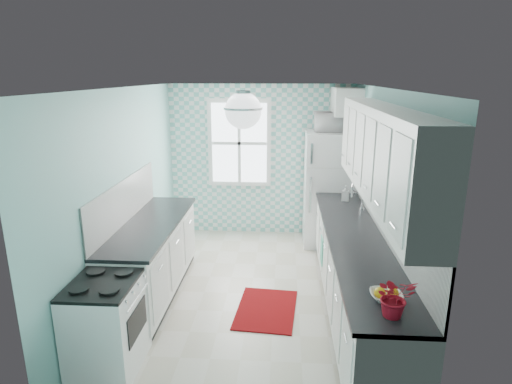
# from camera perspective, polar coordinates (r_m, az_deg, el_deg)

# --- Properties ---
(floor) EXTENTS (3.00, 4.40, 0.02)m
(floor) POSITION_cam_1_polar(r_m,az_deg,el_deg) (5.49, -0.71, -13.49)
(floor) COLOR beige
(floor) RESTS_ON ground
(ceiling) EXTENTS (3.00, 4.40, 0.02)m
(ceiling) POSITION_cam_1_polar(r_m,az_deg,el_deg) (4.80, -0.81, 13.83)
(ceiling) COLOR white
(ceiling) RESTS_ON wall_back
(wall_back) EXTENTS (3.00, 0.02, 2.50)m
(wall_back) POSITION_cam_1_polar(r_m,az_deg,el_deg) (7.15, 0.63, 4.19)
(wall_back) COLOR #85C5C1
(wall_back) RESTS_ON floor
(wall_front) EXTENTS (3.00, 0.02, 2.50)m
(wall_front) POSITION_cam_1_polar(r_m,az_deg,el_deg) (2.96, -4.21, -12.77)
(wall_front) COLOR #85C5C1
(wall_front) RESTS_ON floor
(wall_left) EXTENTS (0.02, 4.40, 2.50)m
(wall_left) POSITION_cam_1_polar(r_m,az_deg,el_deg) (5.33, -17.15, -0.42)
(wall_left) COLOR #85C5C1
(wall_left) RESTS_ON floor
(wall_right) EXTENTS (0.02, 4.40, 2.50)m
(wall_right) POSITION_cam_1_polar(r_m,az_deg,el_deg) (5.11, 16.37, -1.03)
(wall_right) COLOR #85C5C1
(wall_right) RESTS_ON floor
(accent_wall) EXTENTS (3.00, 0.01, 2.50)m
(accent_wall) POSITION_cam_1_polar(r_m,az_deg,el_deg) (7.12, 0.62, 4.16)
(accent_wall) COLOR #6FC0B6
(accent_wall) RESTS_ON wall_back
(window) EXTENTS (1.04, 0.05, 1.44)m
(window) POSITION_cam_1_polar(r_m,az_deg,el_deg) (7.07, -2.23, 6.53)
(window) COLOR white
(window) RESTS_ON wall_back
(backsplash_right) EXTENTS (0.02, 3.60, 0.51)m
(backsplash_right) POSITION_cam_1_polar(r_m,az_deg,el_deg) (4.75, 17.06, -3.03)
(backsplash_right) COLOR white
(backsplash_right) RESTS_ON wall_right
(backsplash_left) EXTENTS (0.02, 2.15, 0.51)m
(backsplash_left) POSITION_cam_1_polar(r_m,az_deg,el_deg) (5.27, -17.17, -1.22)
(backsplash_left) COLOR white
(backsplash_left) RESTS_ON wall_left
(upper_cabinets_right) EXTENTS (0.33, 3.20, 0.90)m
(upper_cabinets_right) POSITION_cam_1_polar(r_m,az_deg,el_deg) (4.36, 16.40, 4.97)
(upper_cabinets_right) COLOR white
(upper_cabinets_right) RESTS_ON wall_right
(upper_cabinet_fridge) EXTENTS (0.40, 0.74, 0.40)m
(upper_cabinet_fridge) POSITION_cam_1_polar(r_m,az_deg,el_deg) (6.69, 11.90, 11.74)
(upper_cabinet_fridge) COLOR white
(upper_cabinet_fridge) RESTS_ON wall_right
(ceiling_light) EXTENTS (0.34, 0.34, 0.35)m
(ceiling_light) POSITION_cam_1_polar(r_m,az_deg,el_deg) (4.02, -1.73, 10.84)
(ceiling_light) COLOR silver
(ceiling_light) RESTS_ON ceiling
(base_cabinets_right) EXTENTS (0.60, 3.60, 0.90)m
(base_cabinets_right) POSITION_cam_1_polar(r_m,az_deg,el_deg) (4.97, 13.09, -11.18)
(base_cabinets_right) COLOR white
(base_cabinets_right) RESTS_ON floor
(countertop_right) EXTENTS (0.63, 3.60, 0.04)m
(countertop_right) POSITION_cam_1_polar(r_m,az_deg,el_deg) (4.78, 13.25, -6.13)
(countertop_right) COLOR black
(countertop_right) RESTS_ON base_cabinets_right
(base_cabinets_left) EXTENTS (0.60, 2.15, 0.90)m
(base_cabinets_left) POSITION_cam_1_polar(r_m,az_deg,el_deg) (5.43, -13.67, -8.84)
(base_cabinets_left) COLOR white
(base_cabinets_left) RESTS_ON floor
(countertop_left) EXTENTS (0.63, 2.15, 0.04)m
(countertop_left) POSITION_cam_1_polar(r_m,az_deg,el_deg) (5.26, -13.83, -4.18)
(countertop_left) COLOR black
(countertop_left) RESTS_ON base_cabinets_left
(fridge) EXTENTS (0.78, 0.78, 1.80)m
(fridge) POSITION_cam_1_polar(r_m,az_deg,el_deg) (6.84, 9.75, 0.44)
(fridge) COLOR silver
(fridge) RESTS_ON floor
(stove) EXTENTS (0.57, 0.71, 0.86)m
(stove) POSITION_cam_1_polar(r_m,az_deg,el_deg) (4.29, -19.26, -16.27)
(stove) COLOR silver
(stove) RESTS_ON floor
(sink) EXTENTS (0.55, 0.46, 0.53)m
(sink) POSITION_cam_1_polar(r_m,az_deg,el_deg) (5.64, 11.98, -2.63)
(sink) COLOR silver
(sink) RESTS_ON countertop_right
(rug) EXTENTS (0.74, 1.00, 0.02)m
(rug) POSITION_cam_1_polar(r_m,az_deg,el_deg) (5.15, 1.38, -15.36)
(rug) COLOR #660510
(rug) RESTS_ON floor
(dish_towel) EXTENTS (0.08, 0.23, 0.35)m
(dish_towel) POSITION_cam_1_polar(r_m,az_deg,el_deg) (5.55, 8.77, -7.69)
(dish_towel) COLOR #4A9A81
(dish_towel) RESTS_ON base_cabinets_right
(fruit_bowl) EXTENTS (0.26, 0.26, 0.06)m
(fruit_bowl) POSITION_cam_1_polar(r_m,az_deg,el_deg) (3.58, 16.96, -13.16)
(fruit_bowl) COLOR white
(fruit_bowl) RESTS_ON countertop_right
(potted_plant) EXTENTS (0.32, 0.29, 0.31)m
(potted_plant) POSITION_cam_1_polar(r_m,az_deg,el_deg) (3.33, 18.02, -13.14)
(potted_plant) COLOR #AF0E0A
(potted_plant) RESTS_ON countertop_right
(soap_bottle) EXTENTS (0.11, 0.12, 0.22)m
(soap_bottle) POSITION_cam_1_polar(r_m,az_deg,el_deg) (6.07, 11.85, -0.15)
(soap_bottle) COLOR #8CB2BF
(soap_bottle) RESTS_ON countertop_right
(microwave) EXTENTS (0.54, 0.37, 0.29)m
(microwave) POSITION_cam_1_polar(r_m,az_deg,el_deg) (6.65, 10.17, 9.18)
(microwave) COLOR white
(microwave) RESTS_ON fridge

